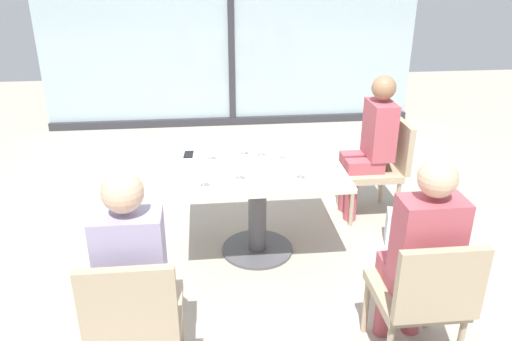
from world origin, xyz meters
The scene contains 19 objects.
ground_plane centered at (0.00, 0.00, 0.00)m, with size 12.00×12.00×0.00m, color #A89E8E.
window_wall_backdrop centered at (0.00, 3.20, 1.21)m, with size 4.84×0.10×2.70m.
dining_table_main centered at (0.00, 0.00, 0.55)m, with size 1.25×0.92×0.73m.
chair_front_right centered at (0.76, -1.29, 0.50)m, with size 0.46×0.50×0.87m.
chair_far_right centered at (1.14, 0.51, 0.50)m, with size 0.50×0.46×0.87m.
chair_front_left centered at (-0.76, -1.29, 0.50)m, with size 0.46×0.50×0.87m.
person_front_right centered at (0.76, -1.18, 0.70)m, with size 0.34×0.39×1.26m.
person_far_right centered at (1.03, 0.51, 0.70)m, with size 0.39×0.34×1.26m.
person_front_left centered at (-0.76, -1.18, 0.70)m, with size 0.34×0.39×1.26m.
wine_glass_0 centered at (-0.15, -0.25, 0.86)m, with size 0.07×0.07×0.18m.
wine_glass_1 centered at (-0.34, 0.14, 0.86)m, with size 0.07×0.07×0.18m.
wine_glass_2 centered at (-0.08, 0.21, 0.86)m, with size 0.07×0.07×0.18m.
wine_glass_3 centered at (0.05, 0.17, 0.86)m, with size 0.07×0.07×0.18m.
wine_glass_4 centered at (0.20, 0.09, 0.86)m, with size 0.07×0.07×0.18m.
wine_glass_5 centered at (0.27, -0.28, 0.86)m, with size 0.07×0.07×0.18m.
wine_glass_6 centered at (-0.40, -0.33, 0.86)m, with size 0.07×0.07×0.18m.
coffee_cup centered at (0.25, 0.27, 0.78)m, with size 0.08×0.08×0.09m, color white.
cell_phone_on_table centered at (-0.51, 0.27, 0.73)m, with size 0.07×0.14×0.01m, color black.
handbag_1 centered at (1.20, -0.01, 0.14)m, with size 0.30×0.16×0.28m, color silver.
Camera 1 is at (-0.36, -3.40, 2.20)m, focal length 35.38 mm.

